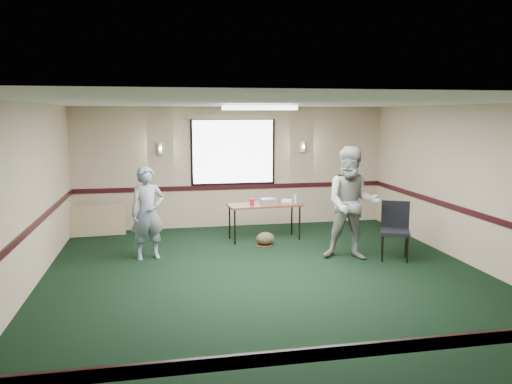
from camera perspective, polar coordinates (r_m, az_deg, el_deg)
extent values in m
plane|color=black|center=(7.69, 1.88, -10.37)|extent=(8.00, 8.00, 0.00)
plane|color=#C4A58D|center=(11.26, -2.63, 2.86)|extent=(7.00, 0.00, 7.00)
plane|color=#C4A58D|center=(3.68, 16.25, -10.37)|extent=(7.00, 0.00, 7.00)
plane|color=#C4A58D|center=(7.41, -25.47, -1.19)|extent=(0.00, 8.00, 8.00)
plane|color=#C4A58D|center=(8.82, 24.69, 0.35)|extent=(0.00, 8.00, 8.00)
plane|color=white|center=(7.26, 1.99, 10.18)|extent=(8.00, 8.00, 0.00)
cube|color=black|center=(11.30, -2.60, 0.58)|extent=(7.00, 0.03, 0.10)
cube|color=black|center=(3.86, 15.84, -16.63)|extent=(7.00, 0.03, 0.10)
cube|color=black|center=(7.49, -25.13, -4.58)|extent=(0.03, 8.00, 0.10)
cube|color=black|center=(8.88, 24.43, -2.53)|extent=(0.03, 8.00, 0.10)
cube|color=black|center=(11.20, -2.62, 4.62)|extent=(1.90, 0.01, 1.50)
cube|color=white|center=(11.19, -2.62, 4.62)|extent=(1.80, 0.02, 1.40)
cube|color=tan|center=(11.16, -2.65, 8.57)|extent=(2.05, 0.08, 0.10)
cylinder|color=silver|center=(11.04, -10.87, 4.93)|extent=(0.16, 0.16, 0.25)
cylinder|color=silver|center=(11.50, 5.34, 5.21)|extent=(0.16, 0.16, 0.25)
cube|color=white|center=(8.24, 0.40, 9.62)|extent=(1.20, 0.32, 0.08)
cube|color=#592819|center=(10.10, 0.98, -1.48)|extent=(1.51, 0.70, 0.04)
cylinder|color=black|center=(9.78, -2.44, -4.03)|extent=(0.04, 0.04, 0.69)
cylinder|color=black|center=(10.17, 5.01, -3.56)|extent=(0.04, 0.04, 0.69)
cylinder|color=black|center=(10.23, -3.04, -3.46)|extent=(0.04, 0.04, 0.69)
cylinder|color=black|center=(10.60, 4.11, -3.03)|extent=(0.04, 0.04, 0.69)
cube|color=gray|center=(10.12, 1.40, -1.05)|extent=(0.34, 0.30, 0.10)
cube|color=white|center=(10.35, 3.56, -1.00)|extent=(0.24, 0.21, 0.05)
cylinder|color=#B50C28|center=(9.93, -0.46, -1.16)|extent=(0.09, 0.09, 0.13)
cylinder|color=#91D4EE|center=(10.20, 4.51, -0.77)|extent=(0.05, 0.05, 0.18)
ellipsoid|color=#49452A|center=(9.79, 1.07, -5.34)|extent=(0.42, 0.36, 0.25)
torus|color=red|center=(9.81, 0.91, -6.03)|extent=(0.38, 0.38, 0.02)
cube|color=tan|center=(10.99, -17.96, -3.17)|extent=(1.26, 0.27, 0.64)
cube|color=black|center=(9.10, 15.61, -4.43)|extent=(0.65, 0.65, 0.07)
cube|color=black|center=(9.28, 15.63, -2.47)|extent=(0.47, 0.25, 0.49)
cylinder|color=black|center=(8.96, 14.27, -6.31)|extent=(0.03, 0.03, 0.46)
cylinder|color=black|center=(8.98, 16.91, -6.39)|extent=(0.03, 0.03, 0.46)
cylinder|color=black|center=(9.36, 14.23, -5.66)|extent=(0.03, 0.03, 0.46)
cylinder|color=black|center=(9.38, 16.76, -5.74)|extent=(0.03, 0.03, 0.46)
imported|color=#46699B|center=(8.94, -12.28, -2.37)|extent=(0.67, 0.52, 1.64)
imported|color=#6C8DA8|center=(8.85, 10.91, -1.32)|extent=(1.15, 1.02, 1.98)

